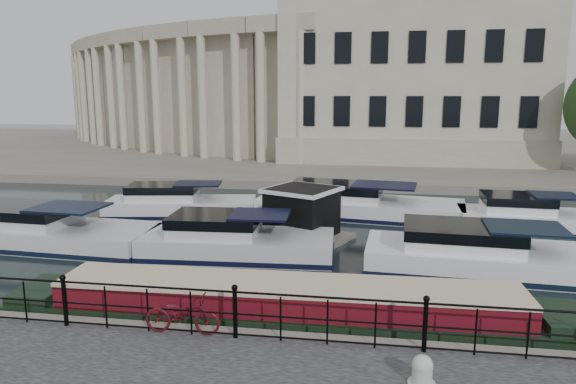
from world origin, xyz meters
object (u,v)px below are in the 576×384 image
Objects in this scene: narrowboat at (287,314)px; harbour_hut at (302,216)px; bicycle at (182,314)px; mooring_bollard at (422,371)px.

harbour_hut reaches higher than narrowboat.
narrowboat is at bearing -61.21° from harbour_hut.
harbour_hut is at bearing 93.28° from narrowboat.
bicycle is 9.84m from harbour_hut.
bicycle is 0.12× the size of narrowboat.
mooring_bollard is at bearing -46.81° from narrowboat.
bicycle reaches higher than narrowboat.
harbour_hut is at bearing 108.15° from mooring_bollard.
mooring_bollard is 4.29m from narrowboat.
harbour_hut reaches higher than bicycle.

